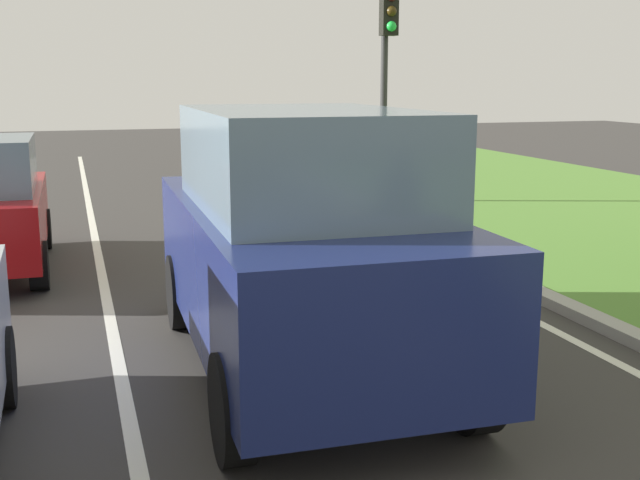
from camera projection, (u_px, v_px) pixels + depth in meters
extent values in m
plane|color=#383533|center=(151.00, 260.00, 11.27)|extent=(60.00, 60.00, 0.00)
cube|color=silver|center=(100.00, 263.00, 11.06)|extent=(0.12, 32.00, 0.01)
cube|color=silver|center=(386.00, 244.00, 12.32)|extent=(0.12, 32.00, 0.01)
cube|color=#9E9B93|center=(416.00, 238.00, 12.46)|extent=(0.24, 48.00, 0.12)
cube|color=navy|center=(300.00, 267.00, 6.82)|extent=(2.00, 4.54, 1.10)
cube|color=slate|center=(305.00, 158.00, 6.49)|extent=(1.76, 2.74, 0.80)
cylinder|color=black|center=(180.00, 292.00, 8.13)|extent=(0.24, 0.76, 0.76)
cylinder|color=black|center=(342.00, 280.00, 8.61)|extent=(0.24, 0.76, 0.76)
cylinder|color=black|center=(232.00, 409.00, 5.25)|extent=(0.24, 0.76, 0.76)
cylinder|color=black|center=(472.00, 381.00, 5.73)|extent=(0.24, 0.76, 0.76)
cylinder|color=black|center=(43.00, 229.00, 11.95)|extent=(0.22, 0.60, 0.60)
cylinder|color=black|center=(39.00, 266.00, 9.60)|extent=(0.22, 0.60, 0.60)
cylinder|color=#2D2D2D|center=(384.00, 89.00, 15.87)|extent=(0.14, 0.14, 4.62)
cube|color=black|center=(389.00, 12.00, 15.39)|extent=(0.32, 0.24, 0.90)
sphere|color=#382B0C|center=(392.00, 11.00, 15.27)|extent=(0.20, 0.20, 0.20)
sphere|color=green|center=(391.00, 26.00, 15.32)|extent=(0.20, 0.20, 0.20)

